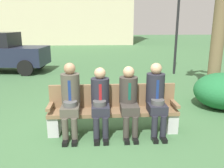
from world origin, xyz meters
name	(u,v)px	position (x,y,z in m)	size (l,w,h in m)	color
ground_plane	(97,130)	(0.00, 0.00, 0.00)	(80.00, 80.00, 0.00)	#3E683F
park_bench	(113,109)	(0.31, -0.03, 0.44)	(2.43, 0.44, 0.90)	brown
seated_man_leftmost	(70,97)	(-0.47, -0.16, 0.75)	(0.34, 0.72, 1.35)	#4C473D
seated_man_centerleft	(100,99)	(0.07, -0.17, 0.70)	(0.34, 0.72, 1.26)	#23232D
seated_man_centerright	(129,97)	(0.59, -0.17, 0.71)	(0.34, 0.72, 1.28)	#38332D
seated_man_rightmost	(156,96)	(1.10, -0.17, 0.74)	(0.34, 0.72, 1.33)	#23232D
shrub_near_bench	(223,91)	(3.08, 1.06, 0.43)	(1.39, 1.27, 0.87)	#206836
street_lamp	(178,14)	(3.23, 5.08, 2.39)	(0.24, 0.24, 3.95)	black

